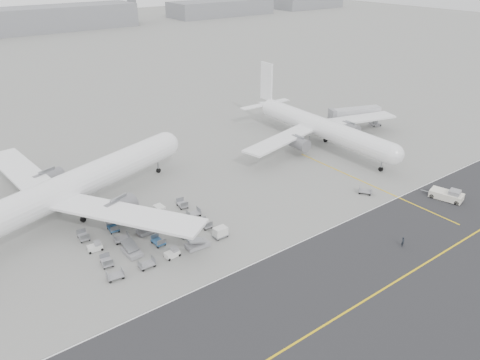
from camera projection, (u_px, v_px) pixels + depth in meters
ground at (274, 244)px, 76.54m from camera, size 700.00×700.00×0.00m
taxiway at (383, 289)px, 66.30m from camera, size 220.00×59.00×0.03m
horizon_buildings at (29, 32)px, 279.79m from camera, size 520.00×28.00×28.00m
airliner_a at (68, 188)px, 82.34m from camera, size 54.24×53.23×19.43m
airliner_b at (319, 126)px, 114.01m from camera, size 47.93×48.48×16.72m
pushback_tug at (447, 195)px, 90.08m from camera, size 4.35×7.98×2.25m
jet_bridge at (356, 114)px, 125.64m from camera, size 15.26×7.73×5.77m
gse_cluster at (153, 238)px, 78.05m from camera, size 26.62×21.52×1.90m
stray_dolly at (365, 193)px, 92.62m from camera, size 2.70×2.97×1.56m
ground_crew_a at (403, 242)px, 75.59m from camera, size 0.68×0.50×1.72m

